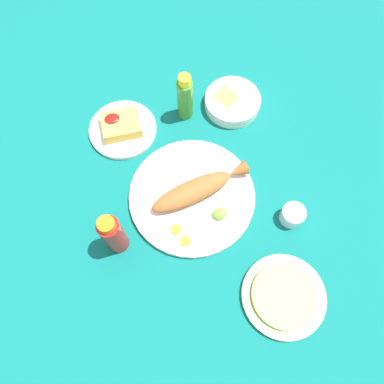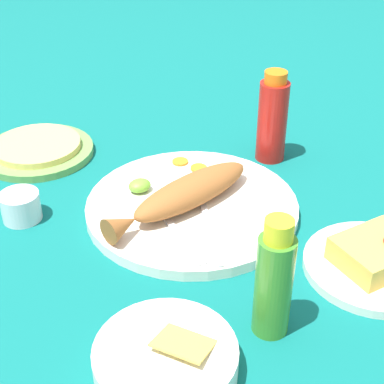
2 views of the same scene
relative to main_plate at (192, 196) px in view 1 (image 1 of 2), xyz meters
The scene contains 16 objects.
ground_plane 0.01m from the main_plate, ahead, with size 4.00×4.00×0.00m, color #0C605B.
main_plate is the anchor object (origin of this frame).
fried_fish 0.04m from the main_plate, 167.14° to the right, with size 0.28×0.11×0.05m.
fork_near 0.09m from the main_plate, 102.56° to the right, with size 0.09×0.18×0.00m.
fork_far 0.09m from the main_plate, 133.28° to the right, with size 0.03×0.19×0.00m.
carrot_slice_near 0.11m from the main_plate, 53.79° to the left, with size 0.03×0.03×0.00m, color orange.
carrot_slice_mid 0.13m from the main_plate, 69.51° to the left, with size 0.03×0.03×0.00m, color orange.
lime_wedge_main 0.10m from the main_plate, 128.48° to the left, with size 0.04×0.03×0.02m, color #6BB233.
hot_sauce_bottle_red 0.24m from the main_plate, 20.91° to the left, with size 0.05×0.05×0.17m.
hot_sauce_bottle_green 0.28m from the main_plate, 99.11° to the right, with size 0.05×0.05×0.17m.
salt_cup 0.27m from the main_plate, 154.05° to the left, with size 0.06×0.06×0.05m.
side_plate_fries 0.30m from the main_plate, 59.47° to the right, with size 0.20×0.20×0.01m, color white.
fries_pile 0.30m from the main_plate, 59.39° to the right, with size 0.11×0.09×0.04m.
guacamole_bowl 0.33m from the main_plate, 125.14° to the right, with size 0.17×0.17×0.05m.
tortilla_plate 0.35m from the main_plate, 117.11° to the left, with size 0.21×0.21×0.01m, color #6B9E4C.
tortilla_stack 0.35m from the main_plate, 117.11° to the left, with size 0.16×0.16×0.01m, color #E0C666.
Camera 1 is at (0.09, 0.37, 0.95)m, focal length 35.00 mm.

